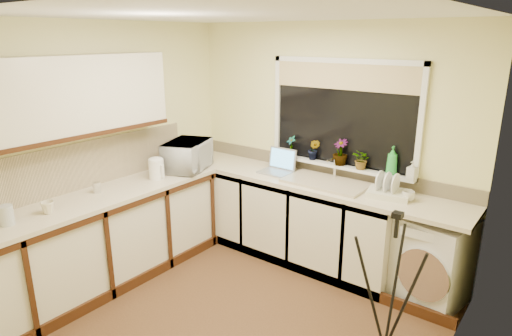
# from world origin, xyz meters

# --- Properties ---
(floor) EXTENTS (3.20, 3.20, 0.00)m
(floor) POSITION_xyz_m (0.00, 0.00, 0.00)
(floor) COLOR brown
(floor) RESTS_ON ground
(ceiling) EXTENTS (3.20, 3.20, 0.00)m
(ceiling) POSITION_xyz_m (0.00, 0.00, 2.45)
(ceiling) COLOR white
(ceiling) RESTS_ON ground
(wall_back) EXTENTS (3.20, 0.00, 3.20)m
(wall_back) POSITION_xyz_m (0.00, 1.50, 1.23)
(wall_back) COLOR beige
(wall_back) RESTS_ON ground
(wall_front) EXTENTS (3.20, 0.00, 3.20)m
(wall_front) POSITION_xyz_m (0.00, -1.50, 1.23)
(wall_front) COLOR beige
(wall_front) RESTS_ON ground
(wall_left) EXTENTS (0.00, 3.00, 3.00)m
(wall_left) POSITION_xyz_m (-1.60, 0.00, 1.23)
(wall_left) COLOR beige
(wall_left) RESTS_ON ground
(wall_right) EXTENTS (0.00, 3.00, 3.00)m
(wall_right) POSITION_xyz_m (1.60, 0.00, 1.23)
(wall_right) COLOR beige
(wall_right) RESTS_ON ground
(base_cabinet_back) EXTENTS (2.55, 0.60, 0.86)m
(base_cabinet_back) POSITION_xyz_m (-0.33, 1.20, 0.43)
(base_cabinet_back) COLOR silver
(base_cabinet_back) RESTS_ON floor
(base_cabinet_left) EXTENTS (0.54, 2.40, 0.86)m
(base_cabinet_left) POSITION_xyz_m (-1.30, -0.30, 0.43)
(base_cabinet_left) COLOR silver
(base_cabinet_left) RESTS_ON floor
(worktop_back) EXTENTS (3.20, 0.60, 0.04)m
(worktop_back) POSITION_xyz_m (0.00, 1.20, 0.88)
(worktop_back) COLOR beige
(worktop_back) RESTS_ON base_cabinet_back
(worktop_left) EXTENTS (0.60, 2.40, 0.04)m
(worktop_left) POSITION_xyz_m (-1.30, -0.30, 0.88)
(worktop_left) COLOR beige
(worktop_left) RESTS_ON base_cabinet_left
(upper_cabinet) EXTENTS (0.28, 1.90, 0.70)m
(upper_cabinet) POSITION_xyz_m (-1.44, -0.45, 1.80)
(upper_cabinet) COLOR silver
(upper_cabinet) RESTS_ON wall_left
(splashback_left) EXTENTS (0.02, 2.40, 0.45)m
(splashback_left) POSITION_xyz_m (-1.59, -0.30, 1.12)
(splashback_left) COLOR beige
(splashback_left) RESTS_ON wall_left
(splashback_back) EXTENTS (3.20, 0.02, 0.14)m
(splashback_back) POSITION_xyz_m (0.00, 1.49, 0.97)
(splashback_back) COLOR beige
(splashback_back) RESTS_ON wall_back
(window_glass) EXTENTS (1.50, 0.02, 1.00)m
(window_glass) POSITION_xyz_m (0.20, 1.49, 1.55)
(window_glass) COLOR black
(window_glass) RESTS_ON wall_back
(window_blind) EXTENTS (1.50, 0.02, 0.25)m
(window_blind) POSITION_xyz_m (0.20, 1.46, 1.92)
(window_blind) COLOR tan
(window_blind) RESTS_ON wall_back
(windowsill) EXTENTS (1.60, 0.14, 0.03)m
(windowsill) POSITION_xyz_m (0.20, 1.43, 1.04)
(windowsill) COLOR white
(windowsill) RESTS_ON wall_back
(sink) EXTENTS (0.82, 0.46, 0.03)m
(sink) POSITION_xyz_m (0.20, 1.20, 0.91)
(sink) COLOR tan
(sink) RESTS_ON worktop_back
(faucet) EXTENTS (0.03, 0.03, 0.24)m
(faucet) POSITION_xyz_m (0.20, 1.38, 1.02)
(faucet) COLOR silver
(faucet) RESTS_ON worktop_back
(washing_machine) EXTENTS (0.65, 0.64, 0.79)m
(washing_machine) POSITION_xyz_m (1.28, 1.25, 0.40)
(washing_machine) COLOR silver
(washing_machine) RESTS_ON floor
(laptop) EXTENTS (0.34, 0.29, 0.25)m
(laptop) POSITION_xyz_m (-0.40, 1.24, 0.97)
(laptop) COLOR #96979E
(laptop) RESTS_ON worktop_back
(kettle) EXTENTS (0.15, 0.15, 0.20)m
(kettle) POSITION_xyz_m (-1.26, 0.29, 1.00)
(kettle) COLOR white
(kettle) RESTS_ON worktop_left
(dish_rack) EXTENTS (0.42, 0.34, 0.06)m
(dish_rack) POSITION_xyz_m (0.83, 1.22, 0.93)
(dish_rack) COLOR beige
(dish_rack) RESTS_ON worktop_back
(tripod) EXTENTS (0.74, 0.74, 1.14)m
(tripod) POSITION_xyz_m (1.22, 0.34, 0.57)
(tripod) COLOR black
(tripod) RESTS_ON floor
(glass_jug) EXTENTS (0.11, 0.11, 0.16)m
(glass_jug) POSITION_xyz_m (-1.29, -1.17, 0.98)
(glass_jug) COLOR silver
(glass_jug) RESTS_ON worktop_left
(steel_jar) EXTENTS (0.07, 0.07, 0.10)m
(steel_jar) POSITION_xyz_m (-1.38, -0.32, 0.95)
(steel_jar) COLOR silver
(steel_jar) RESTS_ON worktop_left
(microwave) EXTENTS (0.57, 0.67, 0.31)m
(microwave) POSITION_xyz_m (-1.24, 0.72, 1.06)
(microwave) COLOR white
(microwave) RESTS_ON worktop_left
(plant_a) EXTENTS (0.14, 0.12, 0.22)m
(plant_a) POSITION_xyz_m (-0.35, 1.41, 1.16)
(plant_a) COLOR #999999
(plant_a) RESTS_ON windowsill
(plant_b) EXTENTS (0.14, 0.12, 0.22)m
(plant_b) POSITION_xyz_m (-0.08, 1.42, 1.16)
(plant_b) COLOR #999999
(plant_b) RESTS_ON windowsill
(plant_c) EXTENTS (0.18, 0.18, 0.27)m
(plant_c) POSITION_xyz_m (0.23, 1.41, 1.18)
(plant_c) COLOR #999999
(plant_c) RESTS_ON windowsill
(plant_d) EXTENTS (0.22, 0.21, 0.20)m
(plant_d) POSITION_xyz_m (0.47, 1.40, 1.15)
(plant_d) COLOR #999999
(plant_d) RESTS_ON windowsill
(soap_bottle_green) EXTENTS (0.12, 0.12, 0.27)m
(soap_bottle_green) POSITION_xyz_m (0.76, 1.43, 1.19)
(soap_bottle_green) COLOR green
(soap_bottle_green) RESTS_ON windowsill
(soap_bottle_clear) EXTENTS (0.09, 0.09, 0.17)m
(soap_bottle_clear) POSITION_xyz_m (0.97, 1.39, 1.13)
(soap_bottle_clear) COLOR #999999
(soap_bottle_clear) RESTS_ON windowsill
(cup_back) EXTENTS (0.13, 0.13, 0.09)m
(cup_back) POSITION_xyz_m (1.01, 1.22, 0.95)
(cup_back) COLOR beige
(cup_back) RESTS_ON worktop_back
(cup_left) EXTENTS (0.13, 0.13, 0.10)m
(cup_left) POSITION_xyz_m (-1.26, -0.86, 0.95)
(cup_left) COLOR beige
(cup_left) RESTS_ON worktop_left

